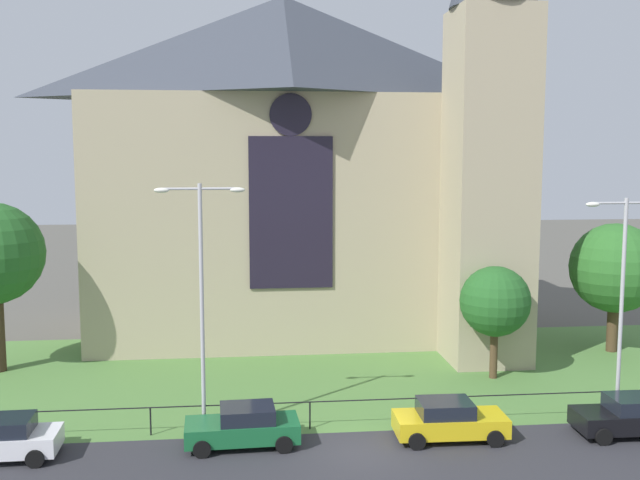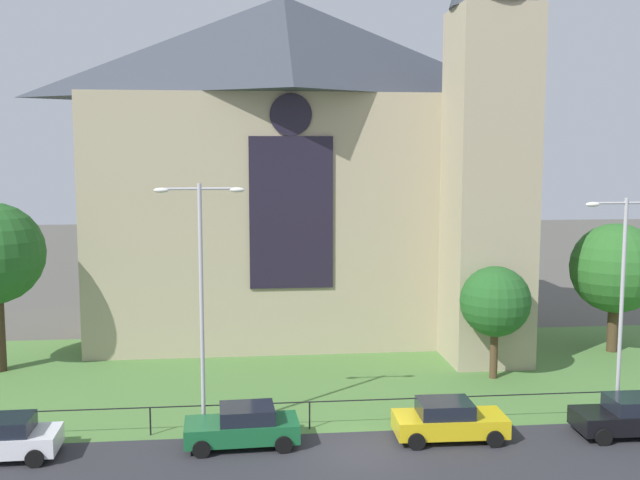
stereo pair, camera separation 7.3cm
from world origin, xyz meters
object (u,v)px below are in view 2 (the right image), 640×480
(church_building, at_px, (298,162))
(tree_right_far, at_px, (616,268))
(parked_car_black, at_px, (631,416))
(parked_car_yellow, at_px, (449,420))
(streetlamp_near, at_px, (201,280))
(streetlamp_far, at_px, (623,282))
(parked_car_green, at_px, (243,426))
(tree_right_near, at_px, (495,302))

(church_building, bearing_deg, tree_right_far, -20.71)
(parked_car_black, bearing_deg, tree_right_far, -113.62)
(church_building, height_order, parked_car_yellow, church_building)
(tree_right_far, xyz_separation_m, streetlamp_near, (-21.68, -9.88, 1.43))
(streetlamp_far, bearing_deg, streetlamp_near, 180.00)
(streetlamp_near, bearing_deg, parked_car_yellow, -9.13)
(streetlamp_near, bearing_deg, parked_car_green, -40.87)
(church_building, relative_size, streetlamp_near, 2.68)
(streetlamp_far, distance_m, parked_car_black, 5.27)
(streetlamp_far, relative_size, parked_car_green, 2.12)
(tree_right_far, bearing_deg, church_building, 159.29)
(streetlamp_near, height_order, parked_car_green, streetlamp_near)
(streetlamp_near, distance_m, parked_car_black, 17.31)
(church_building, height_order, streetlamp_far, church_building)
(streetlamp_near, xyz_separation_m, streetlamp_far, (16.77, -0.00, -0.35))
(church_building, bearing_deg, parked_car_green, -100.93)
(tree_right_far, distance_m, parked_car_yellow, 17.27)
(tree_right_near, height_order, streetlamp_near, streetlamp_near)
(streetlamp_far, distance_m, parked_car_green, 16.09)
(tree_right_near, xyz_separation_m, tree_right_far, (8.12, 4.05, 0.85))
(tree_right_far, bearing_deg, tree_right_near, -153.49)
(parked_car_green, bearing_deg, streetlamp_far, -177.46)
(streetlamp_far, bearing_deg, parked_car_green, -175.11)
(parked_car_black, bearing_deg, streetlamp_near, -5.42)
(streetlamp_far, distance_m, parked_car_yellow, 9.10)
(tree_right_far, relative_size, parked_car_yellow, 1.67)
(tree_right_near, height_order, streetlamp_far, streetlamp_far)
(tree_right_far, xyz_separation_m, parked_car_green, (-20.17, -11.19, -3.86))
(streetlamp_near, height_order, parked_car_yellow, streetlamp_near)
(church_building, height_order, streetlamp_near, church_building)
(church_building, bearing_deg, streetlamp_near, -106.78)
(tree_right_far, xyz_separation_m, parked_car_black, (-5.30, -11.67, -3.86))
(tree_right_far, distance_m, streetlamp_near, 23.87)
(church_building, height_order, parked_car_black, church_building)
(parked_car_black, bearing_deg, streetlamp_far, -101.24)
(tree_right_far, bearing_deg, parked_car_black, -114.41)
(streetlamp_far, bearing_deg, parked_car_black, -102.04)
(church_building, distance_m, parked_car_black, 23.40)
(tree_right_near, xyz_separation_m, parked_car_green, (-12.06, -7.14, -3.01))
(tree_right_near, bearing_deg, streetlamp_far, -61.23)
(streetlamp_far, relative_size, parked_car_black, 2.14)
(parked_car_green, bearing_deg, streetlamp_near, -43.22)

